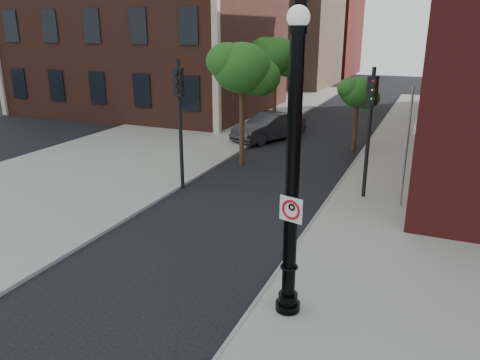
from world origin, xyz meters
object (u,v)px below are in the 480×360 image
at_px(lamppost, 292,187).
at_px(traffic_signal_right, 370,113).
at_px(traffic_signal_left, 179,104).
at_px(no_parking_sign, 291,209).
at_px(parked_car, 269,127).

relative_size(lamppost, traffic_signal_right, 1.35).
relative_size(traffic_signal_left, traffic_signal_right, 1.04).
relative_size(lamppost, no_parking_sign, 12.15).
relative_size(no_parking_sign, traffic_signal_right, 0.11).
xyz_separation_m(lamppost, traffic_signal_left, (-6.80, 6.91, 0.38)).
distance_m(traffic_signal_left, traffic_signal_right, 7.38).
distance_m(lamppost, traffic_signal_right, 8.59).
relative_size(parked_car, traffic_signal_right, 0.96).
distance_m(lamppost, no_parking_sign, 0.48).
distance_m(no_parking_sign, traffic_signal_left, 9.89).
bearing_deg(traffic_signal_right, lamppost, -75.94).
bearing_deg(parked_car, traffic_signal_left, -68.01).
height_order(no_parking_sign, traffic_signal_left, traffic_signal_left).
xyz_separation_m(no_parking_sign, traffic_signal_right, (0.34, 8.74, 0.70)).
height_order(lamppost, traffic_signal_right, lamppost).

